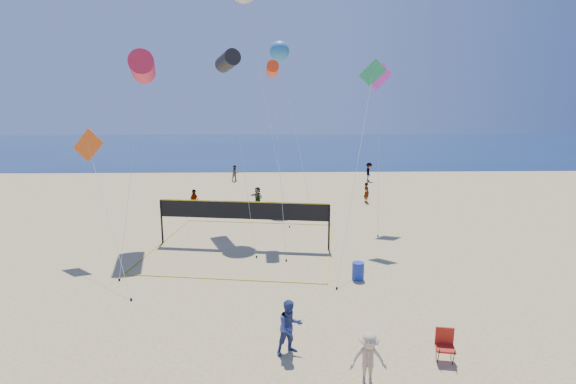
{
  "coord_description": "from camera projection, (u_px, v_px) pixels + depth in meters",
  "views": [
    {
      "loc": [
        0.45,
        -10.88,
        7.96
      ],
      "look_at": [
        0.79,
        2.0,
        5.23
      ],
      "focal_mm": 28.0,
      "sensor_mm": 36.0,
      "label": 1
    }
  ],
  "objects": [
    {
      "name": "far_person_0",
      "position": [
        194.0,
        201.0,
        31.41
      ],
      "size": [
        0.75,
        1.05,
        1.66
      ],
      "primitive_type": "imported",
      "rotation": [
        0.0,
        0.0,
        1.18
      ],
      "color": "gray",
      "rests_on": "ground"
    },
    {
      "name": "ocean",
      "position": [
        273.0,
        147.0,
        72.91
      ],
      "size": [
        140.0,
        50.0,
        0.03
      ],
      "primitive_type": "cube",
      "color": "#10284D",
      "rests_on": "ground"
    },
    {
      "name": "far_person_4",
      "position": [
        369.0,
        172.0,
        43.22
      ],
      "size": [
        0.83,
        1.24,
        1.78
      ],
      "primitive_type": "imported",
      "rotation": [
        0.0,
        0.0,
        1.41
      ],
      "color": "gray",
      "rests_on": "ground"
    },
    {
      "name": "kite_2",
      "position": [
        272.0,
        69.0,
        25.05
      ],
      "size": [
        1.07,
        5.82,
        9.94
      ],
      "rotation": [
        0.0,
        0.0,
        0.04
      ],
      "color": "#FF3D13",
      "rests_on": "ground"
    },
    {
      "name": "bystander_a",
      "position": [
        290.0,
        327.0,
        14.07
      ],
      "size": [
        1.07,
        0.98,
        1.78
      ],
      "primitive_type": "imported",
      "rotation": [
        0.0,
        0.0,
        0.43
      ],
      "color": "#334281",
      "rests_on": "ground"
    },
    {
      "name": "kite_4",
      "position": [
        371.0,
        85.0,
        23.94
      ],
      "size": [
        3.51,
        7.62,
        10.0
      ],
      "rotation": [
        0.0,
        0.0,
        -0.07
      ],
      "color": "#27995A",
      "rests_on": "ground"
    },
    {
      "name": "kite_7",
      "position": [
        280.0,
        51.0,
        32.7
      ],
      "size": [
        3.08,
        6.72,
        11.97
      ],
      "rotation": [
        0.0,
        0.0,
        0.37
      ],
      "color": "teal",
      "rests_on": "ground"
    },
    {
      "name": "far_person_3",
      "position": [
        235.0,
        173.0,
        43.16
      ],
      "size": [
        0.92,
        0.84,
        1.54
      ],
      "primitive_type": "imported",
      "rotation": [
        0.0,
        0.0,
        0.43
      ],
      "color": "gray",
      "rests_on": "ground"
    },
    {
      "name": "volleyball_net",
      "position": [
        243.0,
        215.0,
        24.1
      ],
      "size": [
        10.62,
        10.49,
        2.52
      ],
      "rotation": [
        0.0,
        0.0,
        -0.14
      ],
      "color": "black",
      "rests_on": "ground"
    },
    {
      "name": "far_person_1",
      "position": [
        257.0,
        197.0,
        32.97
      ],
      "size": [
        1.18,
        1.4,
        1.51
      ],
      "primitive_type": "imported",
      "rotation": [
        0.0,
        0.0,
        -0.95
      ],
      "color": "gray",
      "rests_on": "ground"
    },
    {
      "name": "kite_0",
      "position": [
        142.0,
        67.0,
        24.08
      ],
      "size": [
        1.99,
        8.07,
        10.38
      ],
      "rotation": [
        0.0,
        0.0,
        0.24
      ],
      "color": "red",
      "rests_on": "ground"
    },
    {
      "name": "bystander_b",
      "position": [
        368.0,
        359.0,
        12.51
      ],
      "size": [
        1.04,
        0.61,
        1.6
      ],
      "primitive_type": "imported",
      "rotation": [
        0.0,
        0.0,
        -0.01
      ],
      "color": "tan",
      "rests_on": "ground"
    },
    {
      "name": "kite_1",
      "position": [
        228.0,
        61.0,
        27.29
      ],
      "size": [
        2.86,
        8.26,
        10.77
      ],
      "rotation": [
        0.0,
        0.0,
        0.38
      ],
      "color": "black",
      "rests_on": "ground"
    },
    {
      "name": "kite_5",
      "position": [
        379.0,
        84.0,
        27.89
      ],
      "size": [
        1.7,
        4.13,
        10.05
      ],
      "rotation": [
        0.0,
        0.0,
        0.42
      ],
      "color": "#EC39D7",
      "rests_on": "ground"
    },
    {
      "name": "camp_chair",
      "position": [
        445.0,
        343.0,
        13.75
      ],
      "size": [
        0.63,
        0.76,
        1.14
      ],
      "rotation": [
        0.0,
        0.0,
        -0.18
      ],
      "color": "#AF1F14",
      "rests_on": "ground"
    },
    {
      "name": "trash_barrel",
      "position": [
        358.0,
        271.0,
        19.93
      ],
      "size": [
        0.68,
        0.68,
        0.79
      ],
      "primitive_type": "cylinder",
      "rotation": [
        0.0,
        0.0,
        -0.37
      ],
      "color": "#1832A2",
      "rests_on": "ground"
    },
    {
      "name": "kite_3",
      "position": [
        90.0,
        151.0,
        21.92
      ],
      "size": [
        4.34,
        5.87,
        6.49
      ],
      "rotation": [
        0.0,
        0.0,
        -0.08
      ],
      "color": "#E15417",
      "rests_on": "ground"
    },
    {
      "name": "far_person_2",
      "position": [
        366.0,
        192.0,
        34.46
      ],
      "size": [
        0.55,
        0.66,
        1.56
      ],
      "primitive_type": "imported",
      "rotation": [
        0.0,
        0.0,
        1.94
      ],
      "color": "gray",
      "rests_on": "ground"
    }
  ]
}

